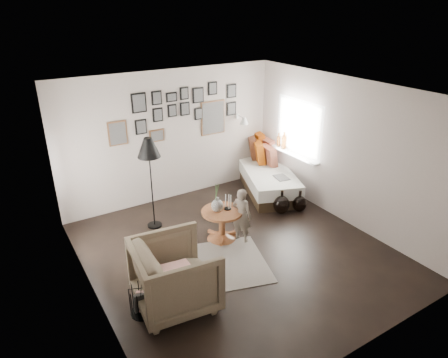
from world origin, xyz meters
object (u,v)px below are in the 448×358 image
armchair (175,275)px  demijohn_large (281,205)px  daybed (263,173)px  pedestal_table (222,226)px  magazine_basket (143,301)px  floor_lamp (149,151)px  vase (217,203)px  demijohn_small (299,204)px  child (242,215)px

armchair → demijohn_large: (2.80, 1.22, -0.29)m
daybed → armchair: size_ratio=2.25×
pedestal_table → magazine_basket: (-1.81, -0.98, -0.06)m
floor_lamp → magazine_basket: bearing=-116.5°
vase → pedestal_table: bearing=-14.0°
demijohn_small → child: child is taller
child → armchair: bearing=90.4°
demijohn_small → armchair: bearing=-160.7°
armchair → demijohn_small: bearing=-64.3°
magazine_basket → child: (2.06, 0.76, 0.29)m
floor_lamp → magazine_basket: (-0.99, -1.99, -1.25)m
armchair → child: bearing=-56.2°
demijohn_small → floor_lamp: bearing=159.8°
armchair → demijohn_large: bearing=-60.0°
armchair → floor_lamp: bearing=-8.4°
pedestal_table → demijohn_small: pedestal_table is taller
magazine_basket → demijohn_small: demijohn_small is taller
demijohn_large → floor_lamp: bearing=159.6°
vase → floor_lamp: (-0.74, 0.99, 0.75)m
floor_lamp → demijohn_small: bearing=-20.2°
pedestal_table → child: 0.40m
pedestal_table → demijohn_small: bearing=1.7°
daybed → floor_lamp: size_ratio=1.38×
pedestal_table → daybed: (1.84, 1.29, 0.08)m
floor_lamp → demijohn_small: size_ratio=3.88×
vase → floor_lamp: size_ratio=0.30×
armchair → demijohn_small: (3.15, 1.10, -0.31)m
pedestal_table → armchair: 1.73m
demijohn_large → demijohn_small: bearing=-18.9°
demijohn_small → vase: bearing=-179.0°
demijohn_large → pedestal_table: bearing=-173.1°
vase → demijohn_large: (1.52, 0.15, -0.51)m
pedestal_table → demijohn_small: (1.79, 0.05, -0.09)m
demijohn_large → demijohn_small: 0.37m
pedestal_table → magazine_basket: 2.05m
demijohn_large → child: size_ratio=0.49×
magazine_basket → demijohn_small: size_ratio=0.96×
floor_lamp → child: bearing=-48.9°
child → floor_lamp: bearing=14.2°
floor_lamp → daybed: bearing=6.0°
daybed → child: (-1.59, -1.50, 0.15)m
vase → demijohn_small: (1.87, 0.03, -0.53)m
daybed → magazine_basket: daybed is taller
demijohn_large → demijohn_small: demijohn_large is taller
demijohn_large → armchair: bearing=-156.4°
vase → daybed: bearing=33.4°
magazine_basket → pedestal_table: bearing=28.4°
daybed → demijohn_large: (-0.41, -1.11, -0.15)m
demijohn_large → demijohn_small: (0.35, -0.12, -0.02)m
daybed → armchair: 3.97m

